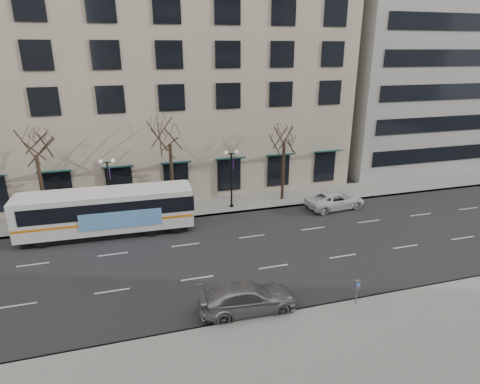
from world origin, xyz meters
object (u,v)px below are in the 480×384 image
object	(u,v)px
tree_far_right	(285,132)
silver_car	(248,298)
tree_far_mid	(169,132)
white_pickup	(335,200)
pay_station	(357,287)
tree_far_left	(34,143)
city_bus	(108,211)
lamp_post_left	(110,187)
lamp_post_right	(232,176)

from	to	relation	value
tree_far_right	silver_car	world-z (taller)	tree_far_right
tree_far_right	tree_far_mid	bearing A→B (deg)	180.00
white_pickup	pay_station	xyz separation A→B (m)	(-5.93, -13.16, 0.43)
tree_far_left	city_bus	size ratio (longest dim) A/B	0.65
white_pickup	lamp_post_left	bearing A→B (deg)	76.63
silver_car	white_pickup	xyz separation A→B (m)	(11.74, 11.94, -0.03)
tree_far_right	white_pickup	xyz separation A→B (m)	(3.77, -3.06, -5.69)
tree_far_right	white_pickup	distance (m)	7.48
tree_far_left	pay_station	size ratio (longest dim) A/B	5.94
silver_car	city_bus	bearing A→B (deg)	33.23
lamp_post_right	lamp_post_left	bearing A→B (deg)	180.00
tree_far_right	lamp_post_right	xyz separation A→B (m)	(-4.99, -0.60, -3.48)
silver_car	white_pickup	bearing A→B (deg)	-42.39
silver_car	pay_station	distance (m)	5.95
lamp_post_left	lamp_post_right	world-z (taller)	same
lamp_post_right	silver_car	world-z (taller)	lamp_post_right
tree_far_mid	lamp_post_right	xyz separation A→B (m)	(5.01, -0.60, -3.96)
tree_far_mid	city_bus	world-z (taller)	tree_far_mid
lamp_post_right	city_bus	distance (m)	10.55
silver_car	white_pickup	size ratio (longest dim) A/B	0.99
city_bus	pay_station	xyz separation A→B (m)	(13.05, -13.21, -0.71)
tree_far_right	lamp_post_left	xyz separation A→B (m)	(-14.99, -0.60, -3.48)
city_bus	silver_car	world-z (taller)	city_bus
tree_far_right	city_bus	world-z (taller)	tree_far_right
tree_far_mid	white_pickup	size ratio (longest dim) A/B	1.62
tree_far_mid	lamp_post_right	size ratio (longest dim) A/B	1.64
silver_car	pay_station	xyz separation A→B (m)	(5.81, -1.22, 0.40)
tree_far_left	white_pickup	world-z (taller)	tree_far_left
tree_far_mid	pay_station	size ratio (longest dim) A/B	6.09
silver_car	pay_station	bearing A→B (deg)	-99.74
tree_far_left	tree_far_mid	world-z (taller)	tree_far_mid
tree_far_left	tree_far_mid	distance (m)	10.00
tree_far_left	lamp_post_right	world-z (taller)	tree_far_left
pay_station	tree_far_right	bearing A→B (deg)	93.59
tree_far_mid	lamp_post_left	xyz separation A→B (m)	(-4.99, -0.60, -3.96)
tree_far_left	city_bus	distance (m)	7.43
lamp_post_left	silver_car	size ratio (longest dim) A/B	0.99
tree_far_left	white_pickup	xyz separation A→B (m)	(23.77, -3.06, -5.96)
city_bus	lamp_post_left	bearing A→B (deg)	86.55
lamp_post_right	pay_station	bearing A→B (deg)	-79.71
lamp_post_left	white_pickup	bearing A→B (deg)	-7.46
lamp_post_left	lamp_post_right	xyz separation A→B (m)	(10.00, 0.00, 0.00)
tree_far_mid	city_bus	bearing A→B (deg)	-149.99
lamp_post_right	white_pickup	world-z (taller)	lamp_post_right
tree_far_left	white_pickup	distance (m)	24.70
tree_far_mid	lamp_post_left	bearing A→B (deg)	-173.15
city_bus	silver_car	size ratio (longest dim) A/B	2.43
tree_far_mid	lamp_post_left	size ratio (longest dim) A/B	1.64
tree_far_right	white_pickup	bearing A→B (deg)	-39.02
tree_far_mid	tree_far_right	world-z (taller)	tree_far_mid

